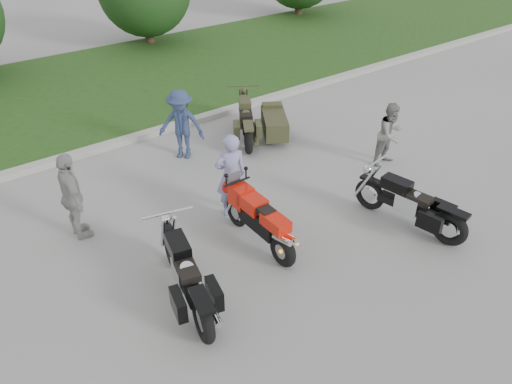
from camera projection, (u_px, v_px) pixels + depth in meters
ground at (288, 252)px, 9.36m from camera, size 80.00×80.00×0.00m
curb at (144, 135)px, 13.35m from camera, size 60.00×0.30×0.15m
grass_strip at (86, 90)px, 16.13m from camera, size 60.00×8.00×0.14m
sportbike_red at (260, 220)px, 9.23m from camera, size 0.36×2.11×1.00m
cruiser_left at (188, 279)px, 8.01m from camera, size 0.77×2.52×0.98m
cruiser_right at (413, 207)px, 9.77m from camera, size 0.67×2.44×0.94m
cruiser_sidecar at (263, 123)px, 13.11m from camera, size 1.93×2.31×0.95m
person_stripe at (231, 175)px, 9.97m from camera, size 0.75×0.59×1.81m
person_grey at (390, 134)px, 11.81m from camera, size 0.78×0.62×1.55m
person_denim at (181, 125)px, 12.02m from camera, size 1.25×1.28×1.75m
person_back at (72, 197)px, 9.31m from camera, size 0.48×1.07×1.80m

